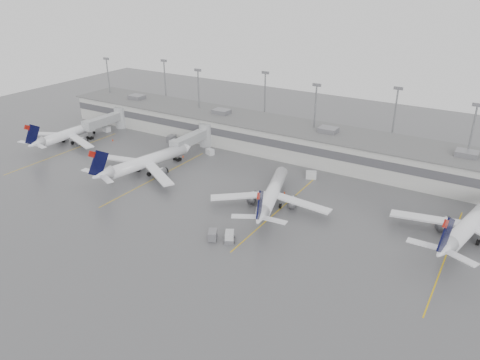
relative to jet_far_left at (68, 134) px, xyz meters
The scene contains 20 objects.
ground 65.29m from the jet_far_left, 27.32° to the right, with size 260.00×260.00×0.00m, color #545456.
terminal 64.38m from the jet_far_left, 25.83° to the left, with size 152.00×17.00×9.45m.
light_masts 67.70m from the jet_far_left, 30.26° to the left, with size 142.40×8.00×20.60m.
jet_bridge_left 15.99m from the jet_far_left, 81.19° to the left, with size 4.00×17.20×7.00m.
jet_bridge_right 40.64m from the jet_far_left, 22.85° to the left, with size 4.00×17.20×7.00m.
stand_markings 58.33m from the jet_far_left, ahead, with size 105.25×40.00×0.01m.
jet_far_left is the anchor object (origin of this frame).
jet_mid_left 36.55m from the jet_far_left, ahead, with size 28.35×32.07×10.47m.
jet_mid_right 73.26m from the jet_far_left, ahead, with size 26.27×29.88×9.93m.
jet_far_right 112.84m from the jet_far_left, ahead, with size 29.26×33.12×10.83m.
baggage_tug 76.52m from the jet_far_left, 17.13° to the right, with size 3.13×3.61×1.99m.
baggage_cart 73.84m from the jet_far_left, 18.75° to the right, with size 2.81×3.29×1.84m.
gse_uld_a 14.39m from the jet_far_left, 84.16° to the left, with size 2.53×1.69×1.79m, color silver.
gse_uld_b 45.21m from the jet_far_left, 18.75° to the left, with size 2.35×1.57×1.67m, color silver.
gse_uld_c 75.89m from the jet_far_left, 10.60° to the left, with size 2.62×1.75×1.86m, color silver.
gse_loader 31.53m from the jet_far_left, 33.54° to the left, with size 1.97×3.14×1.97m, color slate.
cone_a 13.36m from the jet_far_left, 39.63° to the left, with size 0.44×0.44×0.70m, color #F23405.
cone_b 38.55m from the jet_far_left, 13.03° to the left, with size 0.44×0.44×0.70m, color #F23405.
cone_c 72.93m from the jet_far_left, ahead, with size 0.44×0.44×0.70m, color #F23405.
cone_d 106.19m from the jet_far_left, ahead, with size 0.51×0.51×0.80m, color #F23405.
Camera 1 is at (58.04, -58.98, 48.59)m, focal length 35.00 mm.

